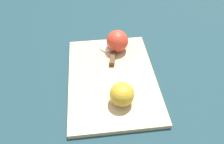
% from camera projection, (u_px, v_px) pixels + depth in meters
% --- Properties ---
extents(ground_plane, '(4.00, 4.00, 0.00)m').
position_uv_depth(ground_plane, '(112.00, 80.00, 0.70)').
color(ground_plane, '#193338').
extents(cutting_board, '(0.39, 0.28, 0.01)m').
position_uv_depth(cutting_board, '(112.00, 78.00, 0.70)').
color(cutting_board, tan).
rests_on(cutting_board, ground_plane).
extents(apple_half_left, '(0.07, 0.07, 0.07)m').
position_uv_depth(apple_half_left, '(122.00, 94.00, 0.60)').
color(apple_half_left, gold).
rests_on(apple_half_left, cutting_board).
extents(apple_half_right, '(0.08, 0.08, 0.08)m').
position_uv_depth(apple_half_right, '(117.00, 41.00, 0.76)').
color(apple_half_right, red).
rests_on(apple_half_right, cutting_board).
extents(knife, '(0.14, 0.04, 0.02)m').
position_uv_depth(knife, '(113.00, 57.00, 0.75)').
color(knife, silver).
rests_on(knife, cutting_board).
extents(apple_slice, '(0.06, 0.06, 0.01)m').
position_uv_depth(apple_slice, '(107.00, 47.00, 0.79)').
color(apple_slice, beige).
rests_on(apple_slice, cutting_board).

